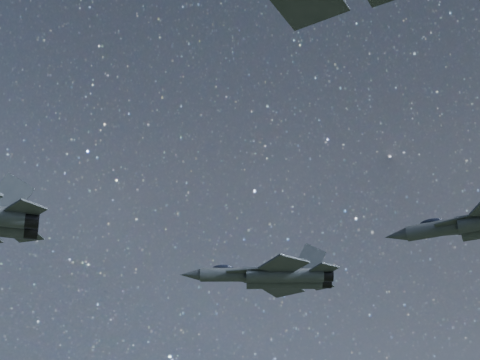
{
  "coord_description": "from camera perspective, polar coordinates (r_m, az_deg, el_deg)",
  "views": [
    {
      "loc": [
        2.2,
        -59.0,
        119.59
      ],
      "look_at": [
        2.96,
        1.99,
        153.41
      ],
      "focal_mm": 60.0,
      "sensor_mm": 36.0,
      "label": 1
    }
  ],
  "objects": [
    {
      "name": "jet_left",
      "position": [
        86.12,
        2.28,
        -6.86
      ],
      "size": [
        16.89,
        12.04,
        4.31
      ],
      "rotation": [
        0.0,
        0.0,
        -0.02
      ],
      "color": "#2F363B"
    }
  ]
}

